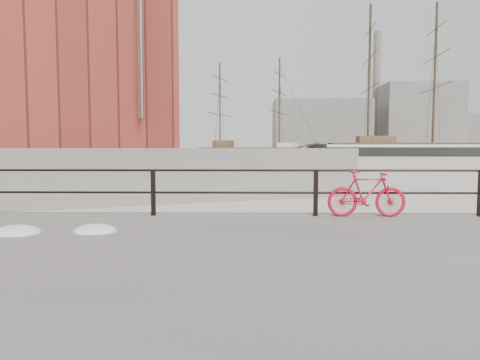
% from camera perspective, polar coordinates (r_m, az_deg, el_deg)
% --- Properties ---
extents(ground, '(400.00, 400.00, 0.00)m').
position_cam_1_polar(ground, '(10.68, 28.85, -6.00)').
color(ground, white).
rests_on(ground, ground).
extents(far_quay, '(78.44, 148.07, 1.80)m').
position_cam_1_polar(far_quay, '(88.53, -22.27, 3.36)').
color(far_quay, gray).
rests_on(far_quay, ground).
extents(guardrail, '(28.00, 0.10, 1.00)m').
position_cam_1_polar(guardrail, '(10.44, 29.40, -1.53)').
color(guardrail, black).
rests_on(guardrail, promenade).
extents(bicycle, '(1.64, 0.28, 0.99)m').
position_cam_1_polar(bicycle, '(9.43, 16.51, -1.77)').
color(bicycle, red).
rests_on(bicycle, promenade).
extents(barque_black, '(63.37, 25.18, 34.92)m').
position_cam_1_polar(barque_black, '(104.53, 24.24, 2.90)').
color(barque_black, black).
rests_on(barque_black, ground).
extents(schooner_mid, '(31.51, 21.47, 20.89)m').
position_cam_1_polar(schooner_mid, '(90.12, 1.18, 3.12)').
color(schooner_mid, beige).
rests_on(schooner_mid, ground).
extents(schooner_left, '(26.08, 15.34, 18.59)m').
position_cam_1_polar(schooner_left, '(88.85, -16.00, 2.94)').
color(schooner_left, white).
rests_on(schooner_left, ground).
extents(workboat_far, '(12.11, 8.69, 7.00)m').
position_cam_1_polar(workboat_far, '(56.24, -25.87, 2.00)').
color(workboat_far, black).
rests_on(workboat_far, ground).
extents(apartment_mustard, '(26.02, 22.15, 22.20)m').
position_cam_1_polar(apartment_mustard, '(56.74, -25.51, 15.13)').
color(apartment_mustard, gold).
rests_on(apartment_mustard, far_quay).
extents(apartment_cream, '(24.16, 21.40, 21.20)m').
position_cam_1_polar(apartment_cream, '(79.32, -24.16, 11.57)').
color(apartment_cream, beige).
rests_on(apartment_cream, far_quay).
extents(apartment_grey, '(26.02, 22.15, 23.20)m').
position_cam_1_polar(apartment_grey, '(101.25, -23.47, 10.49)').
color(apartment_grey, '#9F9F9A').
rests_on(apartment_grey, far_quay).
extents(apartment_brick, '(27.87, 22.90, 21.20)m').
position_cam_1_polar(apartment_brick, '(124.02, -22.99, 8.83)').
color(apartment_brick, brown).
rests_on(apartment_brick, far_quay).
extents(industrial_west, '(32.00, 18.00, 18.00)m').
position_cam_1_polar(industrial_west, '(151.53, 10.64, 6.91)').
color(industrial_west, gray).
rests_on(industrial_west, ground).
extents(industrial_mid, '(26.00, 20.00, 24.00)m').
position_cam_1_polar(industrial_mid, '(165.84, 22.48, 7.47)').
color(industrial_mid, gray).
rests_on(industrial_mid, ground).
extents(industrial_east, '(20.00, 16.00, 14.00)m').
position_cam_1_polar(industrial_east, '(179.67, 28.72, 5.40)').
color(industrial_east, gray).
rests_on(industrial_east, ground).
extents(smokestack, '(2.80, 2.80, 44.00)m').
position_cam_1_polar(smokestack, '(167.29, 17.71, 11.00)').
color(smokestack, gray).
rests_on(smokestack, ground).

